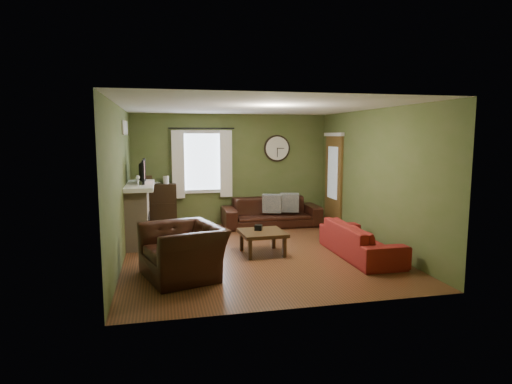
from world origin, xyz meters
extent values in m
cube|color=brown|center=(0.00, 0.00, 0.00)|extent=(4.60, 5.20, 0.00)
cube|color=white|center=(0.00, 0.00, 2.60)|extent=(4.60, 5.20, 0.00)
cube|color=#4F5D2E|center=(-2.30, 0.00, 1.30)|extent=(0.00, 5.20, 2.60)
cube|color=#4F5D2E|center=(2.30, 0.00, 1.30)|extent=(0.00, 5.20, 2.60)
cube|color=#4F5D2E|center=(0.00, 2.60, 1.30)|extent=(4.60, 0.00, 2.60)
cube|color=#4F5D2E|center=(0.00, -2.60, 1.30)|extent=(4.60, 0.00, 2.60)
cube|color=tan|center=(-2.10, 1.15, 0.55)|extent=(0.40, 1.40, 1.10)
cube|color=black|center=(-1.91, 1.15, 0.30)|extent=(0.04, 0.60, 0.55)
cube|color=white|center=(-2.07, 1.15, 1.14)|extent=(0.58, 1.60, 0.08)
imported|color=black|center=(-2.05, 1.30, 1.35)|extent=(0.08, 0.60, 0.35)
cube|color=#994C3F|center=(-1.97, 1.30, 1.41)|extent=(0.02, 0.62, 0.36)
cylinder|color=white|center=(-2.28, 0.80, 2.25)|extent=(0.28, 0.28, 0.03)
cylinder|color=white|center=(-2.28, 1.15, 2.25)|extent=(0.28, 0.28, 0.03)
cylinder|color=white|center=(-2.28, 1.50, 2.25)|extent=(0.28, 0.28, 0.03)
cylinder|color=black|center=(-0.70, 2.48, 2.27)|extent=(0.03, 0.03, 1.50)
cube|color=white|center=(-1.25, 2.48, 1.45)|extent=(0.28, 0.04, 1.55)
cube|color=white|center=(-0.15, 2.48, 1.45)|extent=(0.28, 0.04, 1.55)
cube|color=brown|center=(2.27, 1.85, 1.05)|extent=(0.05, 0.90, 2.10)
imported|color=#392614|center=(-1.81, 2.50, 0.96)|extent=(0.21, 0.24, 0.02)
imported|color=black|center=(0.85, 2.14, 0.33)|extent=(2.26, 0.88, 0.66)
cube|color=slate|center=(0.84, 2.04, 0.55)|extent=(0.45, 0.27, 0.43)
cube|color=slate|center=(1.28, 2.07, 0.55)|extent=(0.46, 0.27, 0.44)
imported|color=maroon|center=(1.74, -0.66, 0.29)|extent=(0.77, 1.97, 0.58)
imported|color=black|center=(-1.35, -1.09, 0.39)|extent=(1.36, 1.46, 0.78)
cube|color=black|center=(0.05, -0.03, 0.40)|extent=(0.17, 0.17, 0.10)
camera|label=1|loc=(-1.64, -7.38, 2.11)|focal=30.00mm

